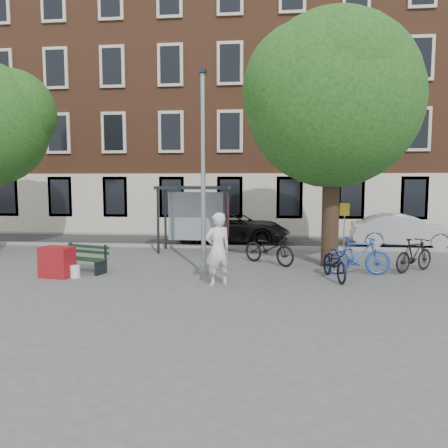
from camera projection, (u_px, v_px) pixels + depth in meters
name	position (u px, v px, depth m)	size (l,w,h in m)	color
ground	(204.00, 273.00, 13.46)	(90.00, 90.00, 0.00)	#4C4C4F
road	(226.00, 241.00, 20.39)	(40.00, 4.00, 0.01)	#28282B
curb_near	(221.00, 247.00, 18.40)	(40.00, 0.25, 0.12)	gray
curb_far	(230.00, 235.00, 22.36)	(40.00, 0.25, 0.12)	gray
building_row	(236.00, 110.00, 25.64)	(30.00, 8.00, 14.00)	brown
lamppost	(203.00, 182.00, 13.19)	(0.28, 0.35, 6.11)	#9EA0A3
tree_right	(334.00, 93.00, 13.87)	(5.76, 5.60, 8.20)	black
bus_shelter	(204.00, 204.00, 17.40)	(2.85, 1.45, 2.62)	#1E2328
painter	(218.00, 249.00, 11.78)	(0.72, 0.47, 1.98)	silver
bench	(84.00, 260.00, 13.52)	(1.68, 0.98, 0.83)	#1E2328
bike_a	(269.00, 248.00, 14.82)	(0.73, 2.08, 1.10)	black
bike_b	(358.00, 256.00, 13.14)	(0.55, 1.94, 1.16)	#1C419B
bike_c	(335.00, 263.00, 12.52)	(0.64, 1.84, 0.97)	black
bike_d	(414.00, 255.00, 13.57)	(0.50, 1.76, 1.06)	black
car_dark	(233.00, 228.00, 19.81)	(2.38, 5.16, 1.43)	black
car_silver	(404.00, 231.00, 18.54)	(1.52, 4.35, 1.43)	#AEB1B6
red_stand	(57.00, 262.00, 12.84)	(0.90, 0.60, 0.90)	maroon
bucket_a	(75.00, 272.00, 12.76)	(0.28, 0.28, 0.36)	silver
bucket_b	(49.00, 261.00, 14.43)	(0.28, 0.28, 0.36)	silver
bucket_c	(66.00, 265.00, 13.69)	(0.28, 0.28, 0.36)	white
notice_sign	(344.00, 218.00, 15.89)	(0.35, 0.11, 2.02)	#9EA0A3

